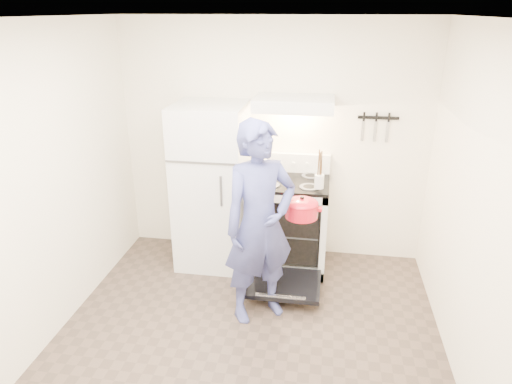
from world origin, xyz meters
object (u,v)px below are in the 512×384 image
stove_body (290,225)px  tea_kettle (264,162)px  person (260,224)px  refrigerator (212,186)px  dutch_oven (302,210)px

stove_body → tea_kettle: bearing=151.5°
stove_body → tea_kettle: 0.70m
tea_kettle → person: person is taller
refrigerator → tea_kettle: bearing=20.2°
person → dutch_oven: (0.33, 0.22, 0.06)m
stove_body → person: bearing=-101.4°
dutch_oven → person: bearing=-146.8°
refrigerator → person: size_ratio=0.96×
refrigerator → tea_kettle: size_ratio=6.83×
refrigerator → dutch_oven: refrigerator is taller
refrigerator → dutch_oven: size_ratio=4.85×
tea_kettle → dutch_oven: bearing=-61.8°
tea_kettle → person: (0.12, -1.06, -0.19)m
stove_body → tea_kettle: size_ratio=3.69×
person → dutch_oven: size_ratio=5.04×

